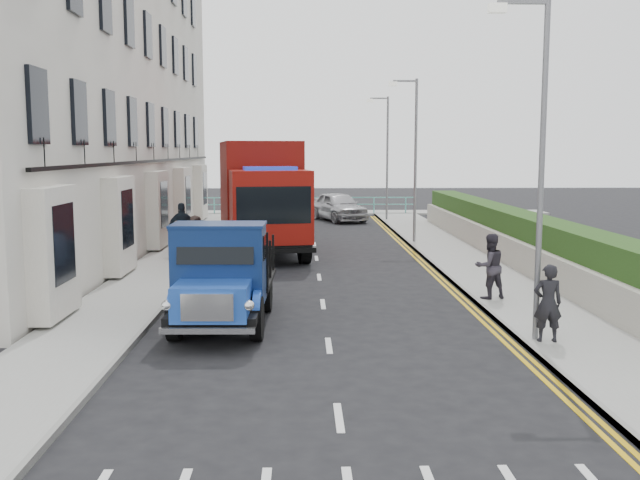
{
  "coord_description": "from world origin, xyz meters",
  "views": [
    {
      "loc": [
        -0.55,
        -16.32,
        4.01
      ],
      "look_at": [
        -0.01,
        4.39,
        1.4
      ],
      "focal_mm": 40.0,
      "sensor_mm": 36.0,
      "label": 1
    }
  ],
  "objects_px": {
    "lamp_mid": "(413,151)",
    "bedford_lorry": "(221,282)",
    "lamp_far": "(385,151)",
    "red_lorry": "(261,193)",
    "lamp_near": "(536,151)",
    "parked_car_front": "(219,285)",
    "pedestrian_east_near": "(548,303)"
  },
  "relations": [
    {
      "from": "lamp_mid",
      "to": "parked_car_front",
      "type": "distance_m",
      "value": 15.02
    },
    {
      "from": "lamp_near",
      "to": "parked_car_front",
      "type": "distance_m",
      "value": 8.11
    },
    {
      "from": "lamp_near",
      "to": "lamp_mid",
      "type": "distance_m",
      "value": 16.0
    },
    {
      "from": "parked_car_front",
      "to": "pedestrian_east_near",
      "type": "xyz_separation_m",
      "value": [
        7.06,
        -3.21,
        0.21
      ]
    },
    {
      "from": "lamp_near",
      "to": "lamp_far",
      "type": "xyz_separation_m",
      "value": [
        0.0,
        26.0,
        0.0
      ]
    },
    {
      "from": "lamp_far",
      "to": "lamp_mid",
      "type": "bearing_deg",
      "value": -90.0
    },
    {
      "from": "bedford_lorry",
      "to": "lamp_mid",
      "type": "bearing_deg",
      "value": 67.39
    },
    {
      "from": "red_lorry",
      "to": "pedestrian_east_near",
      "type": "xyz_separation_m",
      "value": [
        6.62,
        -14.15,
        -1.4
      ]
    },
    {
      "from": "lamp_far",
      "to": "parked_car_front",
      "type": "height_order",
      "value": "lamp_far"
    },
    {
      "from": "bedford_lorry",
      "to": "pedestrian_east_near",
      "type": "bearing_deg",
      "value": -11.21
    },
    {
      "from": "red_lorry",
      "to": "pedestrian_east_near",
      "type": "bearing_deg",
      "value": -73.76
    },
    {
      "from": "bedford_lorry",
      "to": "pedestrian_east_near",
      "type": "xyz_separation_m",
      "value": [
        6.82,
        -1.52,
        -0.18
      ]
    },
    {
      "from": "bedford_lorry",
      "to": "pedestrian_east_near",
      "type": "height_order",
      "value": "bedford_lorry"
    },
    {
      "from": "lamp_near",
      "to": "lamp_mid",
      "type": "bearing_deg",
      "value": 90.0
    },
    {
      "from": "lamp_mid",
      "to": "bedford_lorry",
      "type": "relative_size",
      "value": 1.37
    },
    {
      "from": "bedford_lorry",
      "to": "red_lorry",
      "type": "relative_size",
      "value": 0.59
    },
    {
      "from": "parked_car_front",
      "to": "lamp_near",
      "type": "bearing_deg",
      "value": -18.01
    },
    {
      "from": "lamp_mid",
      "to": "lamp_far",
      "type": "height_order",
      "value": "same"
    },
    {
      "from": "lamp_far",
      "to": "red_lorry",
      "type": "distance_m",
      "value": 13.73
    },
    {
      "from": "lamp_mid",
      "to": "red_lorry",
      "type": "bearing_deg",
      "value": -161.93
    },
    {
      "from": "lamp_near",
      "to": "lamp_far",
      "type": "distance_m",
      "value": 26.0
    },
    {
      "from": "lamp_near",
      "to": "red_lorry",
      "type": "xyz_separation_m",
      "value": [
        -6.34,
        13.93,
        -1.68
      ]
    },
    {
      "from": "lamp_far",
      "to": "red_lorry",
      "type": "height_order",
      "value": "lamp_far"
    },
    {
      "from": "bedford_lorry",
      "to": "lamp_near",
      "type": "bearing_deg",
      "value": -9.96
    },
    {
      "from": "pedestrian_east_near",
      "to": "lamp_near",
      "type": "bearing_deg",
      "value": -33.86
    },
    {
      "from": "lamp_mid",
      "to": "parked_car_front",
      "type": "xyz_separation_m",
      "value": [
        -6.78,
        -13.0,
        -3.28
      ]
    },
    {
      "from": "lamp_mid",
      "to": "lamp_far",
      "type": "xyz_separation_m",
      "value": [
        0.0,
        10.0,
        0.0
      ]
    },
    {
      "from": "pedestrian_east_near",
      "to": "bedford_lorry",
      "type": "bearing_deg",
      "value": -9.81
    },
    {
      "from": "parked_car_front",
      "to": "lamp_mid",
      "type": "bearing_deg",
      "value": 68.33
    },
    {
      "from": "lamp_mid",
      "to": "pedestrian_east_near",
      "type": "height_order",
      "value": "lamp_mid"
    },
    {
      "from": "lamp_mid",
      "to": "red_lorry",
      "type": "distance_m",
      "value": 6.87
    },
    {
      "from": "red_lorry",
      "to": "parked_car_front",
      "type": "relative_size",
      "value": 2.06
    }
  ]
}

